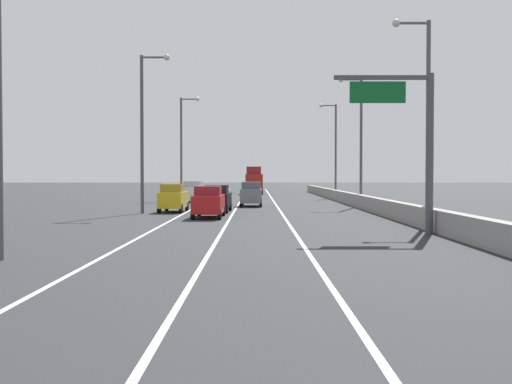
{
  "coord_description": "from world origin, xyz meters",
  "views": [
    {
      "loc": [
        -0.35,
        -3.66,
        2.76
      ],
      "look_at": [
        -0.32,
        46.11,
        1.41
      ],
      "focal_mm": 44.33,
      "sensor_mm": 36.0,
      "label": 1
    }
  ],
  "objects": [
    {
      "name": "lamp_post_left_near",
      "position": [
        -8.4,
        16.68,
        6.44
      ],
      "size": [
        2.14,
        0.44,
        11.34
      ],
      "color": "#4C4C51",
      "rests_on": "ground_plane"
    },
    {
      "name": "jersey_barrier_right",
      "position": [
        8.38,
        40.0,
        0.55
      ],
      "size": [
        0.6,
        120.0,
        1.1
      ],
      "primitive_type": "cube",
      "color": "gray",
      "rests_on": "ground_plane"
    },
    {
      "name": "car_white_0",
      "position": [
        -6.76,
        60.8,
        1.06
      ],
      "size": [
        1.91,
        4.7,
        2.13
      ],
      "color": "white",
      "rests_on": "ground_plane"
    },
    {
      "name": "lamp_post_right_fourth",
      "position": [
        9.06,
        72.69,
        6.44
      ],
      "size": [
        2.14,
        0.44,
        11.34
      ],
      "color": "#4C4C51",
      "rests_on": "ground_plane"
    },
    {
      "name": "lane_stripe_center",
      "position": [
        -2.0,
        55.0,
        0.0
      ],
      "size": [
        0.16,
        130.0,
        0.0
      ],
      "primitive_type": "cube",
      "color": "silver",
      "rests_on": "ground_plane"
    },
    {
      "name": "car_gray_2",
      "position": [
        -0.77,
        51.7,
        1.06
      ],
      "size": [
        1.94,
        4.47,
        2.14
      ],
      "color": "slate",
      "rests_on": "ground_plane"
    },
    {
      "name": "lamp_post_right_second",
      "position": [
        8.94,
        31.35,
        6.44
      ],
      "size": [
        2.14,
        0.44,
        11.34
      ],
      "color": "#4C4C51",
      "rests_on": "ground_plane"
    },
    {
      "name": "lane_stripe_right",
      "position": [
        1.5,
        55.0,
        0.0
      ],
      "size": [
        0.16,
        130.0,
        0.0
      ],
      "primitive_type": "cube",
      "color": "silver",
      "rests_on": "ground_plane"
    },
    {
      "name": "overhead_sign_gantry",
      "position": [
        7.04,
        25.88,
        4.73
      ],
      "size": [
        4.68,
        0.36,
        7.5
      ],
      "color": "#47474C",
      "rests_on": "ground_plane"
    },
    {
      "name": "lamp_post_left_far",
      "position": [
        -8.4,
        66.29,
        6.44
      ],
      "size": [
        2.14,
        0.44,
        11.34
      ],
      "color": "#4C4C51",
      "rests_on": "ground_plane"
    },
    {
      "name": "car_red_1",
      "position": [
        -3.39,
        36.81,
        1.02
      ],
      "size": [
        1.92,
        4.7,
        2.05
      ],
      "color": "red",
      "rests_on": "ground_plane"
    },
    {
      "name": "car_yellow_3",
      "position": [
        -6.49,
        43.17,
        1.04
      ],
      "size": [
        1.88,
        4.24,
        2.09
      ],
      "color": "gold",
      "rests_on": "ground_plane"
    },
    {
      "name": "lane_stripe_left",
      "position": [
        -5.5,
        55.0,
        0.0
      ],
      "size": [
        0.16,
        130.0,
        0.0
      ],
      "primitive_type": "cube",
      "color": "silver",
      "rests_on": "ground_plane"
    },
    {
      "name": "lamp_post_left_mid",
      "position": [
        -8.27,
        41.49,
        6.44
      ],
      "size": [
        2.14,
        0.44,
        11.34
      ],
      "color": "#4C4C51",
      "rests_on": "ground_plane"
    },
    {
      "name": "lamp_post_right_third",
      "position": [
        8.68,
        52.02,
        6.44
      ],
      "size": [
        2.14,
        0.44,
        11.34
      ],
      "color": "#4C4C51",
      "rests_on": "ground_plane"
    },
    {
      "name": "car_black_4",
      "position": [
        -3.2,
        43.04,
        1.0
      ],
      "size": [
        1.98,
        4.39,
        2.02
      ],
      "color": "black",
      "rests_on": "ground_plane"
    },
    {
      "name": "ground_plane",
      "position": [
        0.0,
        64.0,
        0.0
      ],
      "size": [
        320.0,
        320.0,
        0.0
      ],
      "primitive_type": "plane",
      "color": "#26282B"
    },
    {
      "name": "box_truck",
      "position": [
        -0.67,
        87.03,
        1.8
      ],
      "size": [
        2.56,
        8.05,
        3.97
      ],
      "color": "#A51E19",
      "rests_on": "ground_plane"
    }
  ]
}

